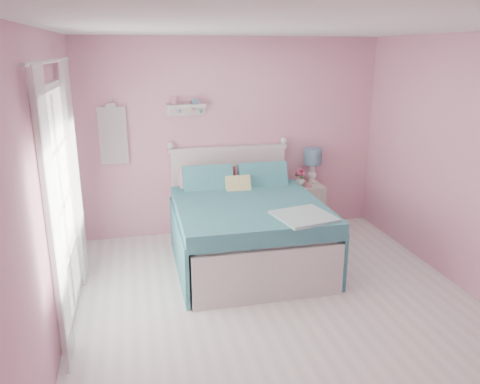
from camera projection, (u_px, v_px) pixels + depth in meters
name	position (u px, v px, depth m)	size (l,w,h in m)	color
floor	(282.00, 310.00, 4.55)	(4.50, 4.50, 0.00)	silver
room_shell	(287.00, 151.00, 4.09)	(4.50, 4.50, 4.50)	pink
bed	(245.00, 228.00, 5.54)	(1.64, 2.07, 1.20)	silver
nightstand	(305.00, 207.00, 6.53)	(0.45, 0.44, 0.65)	beige
table_lamp	(313.00, 159.00, 6.43)	(0.25, 0.25, 0.49)	white
vase	(300.00, 181.00, 6.38)	(0.14, 0.14, 0.14)	silver
teacup	(308.00, 184.00, 6.33)	(0.10, 0.10, 0.08)	pink
roses	(301.00, 173.00, 6.35)	(0.14, 0.11, 0.12)	#C54369
wall_shelf	(186.00, 107.00, 5.95)	(0.50, 0.15, 0.25)	silver
hanging_dress	(113.00, 136.00, 5.84)	(0.34, 0.03, 0.72)	white
french_door	(62.00, 208.00, 4.18)	(0.04, 1.32, 2.16)	silver
curtain_near	(54.00, 225.00, 3.47)	(0.04, 0.40, 2.32)	white
curtain_far	(75.00, 175.00, 4.86)	(0.04, 0.40, 2.32)	white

